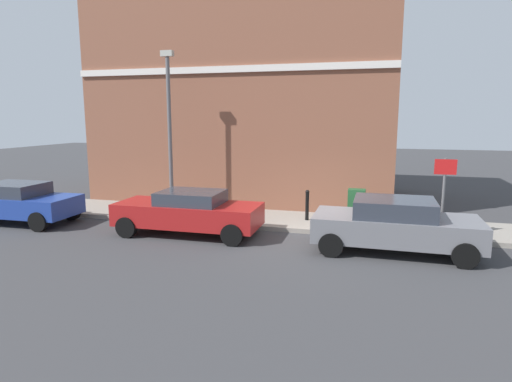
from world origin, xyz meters
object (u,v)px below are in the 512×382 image
(car_red, at_px, (189,212))
(lamppost, at_px, (170,126))
(street_sign, at_px, (444,185))
(car_blue, at_px, (14,202))
(utility_cabinet, at_px, (356,208))
(bollard_near_cabinet, at_px, (307,204))
(car_grey, at_px, (395,225))

(car_red, distance_m, lamppost, 3.71)
(street_sign, bearing_deg, car_blue, 96.25)
(street_sign, distance_m, lamppost, 9.22)
(car_red, xyz_separation_m, utility_cabinet, (2.19, -4.94, -0.05))
(street_sign, bearing_deg, bollard_near_cabinet, 77.04)
(car_blue, xyz_separation_m, bollard_near_cabinet, (2.46, -9.76, -0.02))
(bollard_near_cabinet, bearing_deg, street_sign, -102.96)
(utility_cabinet, xyz_separation_m, street_sign, (-0.84, -2.48, 0.98))
(car_grey, height_order, car_red, car_grey)
(car_red, distance_m, bollard_near_cabinet, 4.03)
(utility_cabinet, relative_size, street_sign, 0.50)
(car_grey, bearing_deg, utility_cabinet, -63.94)
(bollard_near_cabinet, bearing_deg, car_blue, 104.17)
(car_grey, relative_size, bollard_near_cabinet, 4.15)
(car_blue, bearing_deg, car_red, 179.94)
(car_red, height_order, bollard_near_cabinet, car_red)
(car_red, height_order, lamppost, lamppost)
(bollard_near_cabinet, height_order, lamppost, lamppost)
(car_red, height_order, street_sign, street_sign)
(car_red, relative_size, lamppost, 0.78)
(car_grey, relative_size, car_red, 0.96)
(car_red, distance_m, street_sign, 7.60)
(car_grey, xyz_separation_m, street_sign, (1.48, -1.36, 0.90))
(street_sign, height_order, lamppost, lamppost)
(car_red, relative_size, utility_cabinet, 3.89)
(car_red, bearing_deg, utility_cabinet, -156.77)
(bollard_near_cabinet, distance_m, lamppost, 5.58)
(car_grey, height_order, street_sign, street_sign)
(utility_cabinet, distance_m, lamppost, 7.07)
(utility_cabinet, relative_size, lamppost, 0.20)
(utility_cabinet, bearing_deg, car_blue, 101.73)
(lamppost, bearing_deg, utility_cabinet, -89.39)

